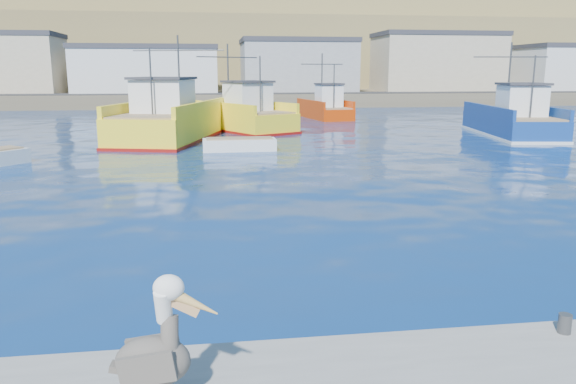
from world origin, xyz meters
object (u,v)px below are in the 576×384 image
object	(u,v)px
boat_orange	(325,108)
pelican	(156,350)
trawler_yellow_a	(173,121)
skiff_mid	(239,146)
trawler_yellow_b	(238,116)
trawler_blue	(513,121)

from	to	relation	value
boat_orange	pelican	bearing A→B (deg)	-104.15
trawler_yellow_a	skiff_mid	xyz separation A→B (m)	(4.01, -6.60, -0.90)
trawler_yellow_b	trawler_blue	distance (m)	19.83
trawler_yellow_a	pelican	xyz separation A→B (m)	(1.65, -31.96, 0.01)
boat_orange	trawler_yellow_a	bearing A→B (deg)	-132.87
skiff_mid	pelican	bearing A→B (deg)	-95.34
trawler_blue	skiff_mid	distance (m)	19.88
trawler_yellow_a	boat_orange	size ratio (longest dim) A/B	1.75
trawler_yellow_b	pelican	xyz separation A→B (m)	(-2.95, -37.07, 0.15)
trawler_blue	boat_orange	distance (m)	18.81
trawler_blue	boat_orange	bearing A→B (deg)	121.83
boat_orange	skiff_mid	size ratio (longest dim) A/B	2.04
trawler_yellow_b	skiff_mid	size ratio (longest dim) A/B	2.89
trawler_yellow_a	pelican	world-z (taller)	trawler_yellow_a
trawler_yellow_b	boat_orange	distance (m)	12.71
pelican	trawler_yellow_b	bearing A→B (deg)	85.45
boat_orange	skiff_mid	xyz separation A→B (m)	(-9.31, -20.96, -0.73)
boat_orange	pelican	xyz separation A→B (m)	(-11.68, -46.31, 0.18)
trawler_yellow_a	skiff_mid	size ratio (longest dim) A/B	3.56
trawler_yellow_a	boat_orange	bearing A→B (deg)	47.13
trawler_yellow_a	trawler_yellow_b	world-z (taller)	trawler_yellow_a
trawler_yellow_a	trawler_blue	size ratio (longest dim) A/B	1.30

